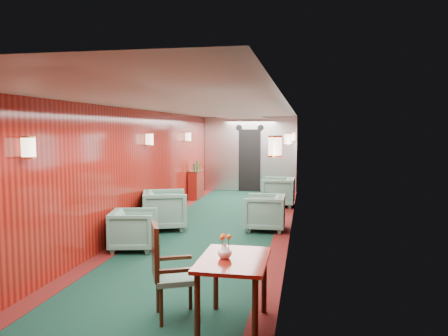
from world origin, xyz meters
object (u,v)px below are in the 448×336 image
at_px(armchair_left_far, 165,210).
at_px(armchair_right_far, 278,192).
at_px(dining_table, 233,269).
at_px(armchair_right_near, 265,212).
at_px(side_chair, 167,268).
at_px(credenza, 196,184).
at_px(armchair_left_near, 134,230).

height_order(armchair_left_far, armchair_right_far, armchair_left_far).
xyz_separation_m(dining_table, armchair_right_near, (-0.09, 4.34, -0.25)).
distance_m(side_chair, credenza, 8.08).
xyz_separation_m(armchair_left_near, armchair_right_far, (2.11, 4.58, 0.04)).
relative_size(dining_table, credenza, 0.88).
bearing_deg(armchair_right_far, armchair_left_near, -23.56).
bearing_deg(armchair_left_far, armchair_right_far, -53.80).
xyz_separation_m(side_chair, credenza, (-1.69, 7.90, -0.13)).
distance_m(side_chair, armchair_right_far, 7.07).
bearing_deg(armchair_right_near, armchair_left_near, -48.75).
xyz_separation_m(armchair_left_near, armchair_right_near, (2.02, 1.81, 0.02)).
xyz_separation_m(credenza, armchair_left_near, (0.31, -5.45, -0.08)).
bearing_deg(armchair_right_near, dining_table, 0.58).
height_order(side_chair, armchair_left_far, side_chair).
xyz_separation_m(side_chair, armchair_left_near, (-1.38, 2.45, -0.22)).
xyz_separation_m(side_chair, armchair_right_far, (0.72, 7.03, -0.18)).
relative_size(side_chair, armchair_right_near, 1.31).
height_order(side_chair, armchair_right_near, side_chair).
relative_size(armchair_left_near, armchair_right_far, 0.89).
relative_size(dining_table, armchair_right_near, 1.23).
xyz_separation_m(side_chair, armchair_right_near, (0.64, 4.26, -0.20)).
bearing_deg(side_chair, armchair_left_far, 84.18).
relative_size(armchair_left_near, armchair_right_near, 0.94).
xyz_separation_m(side_chair, armchair_left_far, (-1.34, 3.98, -0.16)).
relative_size(side_chair, armchair_left_far, 1.19).
bearing_deg(credenza, dining_table, -73.16).
distance_m(dining_table, armchair_left_far, 4.56).
height_order(side_chair, armchair_right_far, side_chair).
distance_m(armchair_left_near, armchair_right_far, 5.04).
bearing_deg(armchair_left_near, armchair_right_far, -36.70).
bearing_deg(credenza, armchair_right_near, -57.41).
relative_size(armchair_right_near, armchair_right_far, 0.94).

